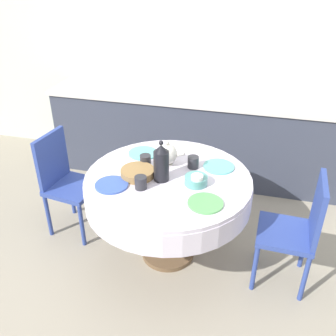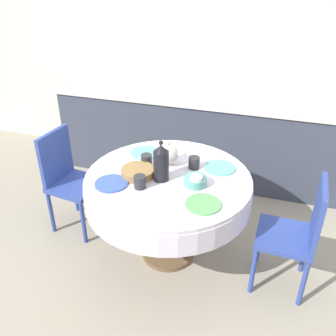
{
  "view_description": "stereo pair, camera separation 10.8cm",
  "coord_description": "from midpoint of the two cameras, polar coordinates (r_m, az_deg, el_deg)",
  "views": [
    {
      "loc": [
        0.59,
        -2.31,
        2.26
      ],
      "look_at": [
        0.0,
        0.0,
        0.85
      ],
      "focal_mm": 40.0,
      "sensor_mm": 36.0,
      "label": 1
    },
    {
      "loc": [
        0.7,
        -2.29,
        2.26
      ],
      "look_at": [
        0.0,
        0.0,
        0.85
      ],
      "focal_mm": 40.0,
      "sensor_mm": 36.0,
      "label": 2
    }
  ],
  "objects": [
    {
      "name": "cup_near_right",
      "position": [
        2.68,
        3.28,
        -2.03
      ],
      "size": [
        0.09,
        0.09,
        0.09
      ],
      "primitive_type": "cylinder",
      "color": "white",
      "rests_on": "dining_table"
    },
    {
      "name": "plate_far_left",
      "position": [
        3.14,
        -4.82,
        2.26
      ],
      "size": [
        0.24,
        0.24,
        0.01
      ],
      "primitive_type": "cylinder",
      "color": "#60BCB7",
      "rests_on": "dining_table"
    },
    {
      "name": "teapot",
      "position": [
        2.93,
        -1.17,
        2.12
      ],
      "size": [
        0.22,
        0.16,
        0.21
      ],
      "color": "silver",
      "rests_on": "dining_table"
    },
    {
      "name": "plate_near_left",
      "position": [
        2.75,
        -9.7,
        -2.56
      ],
      "size": [
        0.24,
        0.24,
        0.01
      ],
      "primitive_type": "cylinder",
      "color": "#3856AD",
      "rests_on": "dining_table"
    },
    {
      "name": "wall_back",
      "position": [
        4.19,
        5.37,
        17.16
      ],
      "size": [
        7.0,
        0.05,
        2.6
      ],
      "color": "beige",
      "rests_on": "ground_plane"
    },
    {
      "name": "coffee_carafe",
      "position": [
        2.72,
        -2.18,
        0.76
      ],
      "size": [
        0.11,
        0.11,
        0.32
      ],
      "color": "black",
      "rests_on": "dining_table"
    },
    {
      "name": "plate_far_right",
      "position": [
        2.96,
        6.7,
        0.21
      ],
      "size": [
        0.24,
        0.24,
        0.01
      ],
      "primitive_type": "cylinder",
      "color": "#60BCB7",
      "rests_on": "dining_table"
    },
    {
      "name": "chair_left",
      "position": [
        2.87,
        18.13,
        -8.64
      ],
      "size": [
        0.42,
        0.42,
        0.93
      ],
      "rotation": [
        0.0,
        0.0,
        1.53
      ],
      "color": "#2D428E",
      "rests_on": "ground_plane"
    },
    {
      "name": "fruit_bowl",
      "position": [
        2.72,
        3.16,
        -1.89
      ],
      "size": [
        0.17,
        0.17,
        0.06
      ],
      "primitive_type": "cylinder",
      "color": "#569993",
      "rests_on": "dining_table"
    },
    {
      "name": "bread_basket",
      "position": [
        2.83,
        -5.75,
        -0.73
      ],
      "size": [
        0.25,
        0.25,
        0.06
      ],
      "primitive_type": "cylinder",
      "color": "olive",
      "rests_on": "dining_table"
    },
    {
      "name": "cup_near_left",
      "position": [
        2.67,
        -5.34,
        -2.24
      ],
      "size": [
        0.09,
        0.09,
        0.09
      ],
      "primitive_type": "cylinder",
      "color": "#28282D",
      "rests_on": "dining_table"
    },
    {
      "name": "kitchen_counter",
      "position": [
        4.15,
        4.04,
        4.95
      ],
      "size": [
        3.24,
        0.64,
        0.94
      ],
      "color": "#383D4C",
      "rests_on": "ground_plane"
    },
    {
      "name": "cup_far_left",
      "position": [
        2.94,
        -4.51,
        1.11
      ],
      "size": [
        0.09,
        0.09,
        0.09
      ],
      "primitive_type": "cylinder",
      "color": "#28282D",
      "rests_on": "dining_table"
    },
    {
      "name": "dining_table",
      "position": [
        2.88,
        -1.08,
        -3.54
      ],
      "size": [
        1.27,
        1.27,
        0.77
      ],
      "color": "brown",
      "rests_on": "ground_plane"
    },
    {
      "name": "chair_right",
      "position": [
        3.4,
        -16.34,
        -1.6
      ],
      "size": [
        0.45,
        0.45,
        0.93
      ],
      "rotation": [
        0.0,
        0.0,
        -1.72
      ],
      "color": "#2D428E",
      "rests_on": "ground_plane"
    },
    {
      "name": "ground_plane",
      "position": [
        3.29,
        -0.97,
        -12.9
      ],
      "size": [
        12.0,
        12.0,
        0.0
      ],
      "primitive_type": "plane",
      "color": "#9E937F"
    },
    {
      "name": "plate_near_right",
      "position": [
        2.53,
        4.5,
        -5.38
      ],
      "size": [
        0.24,
        0.24,
        0.01
      ],
      "primitive_type": "cylinder",
      "color": "#5BA85B",
      "rests_on": "dining_table"
    },
    {
      "name": "cup_far_right",
      "position": [
        2.92,
        2.8,
        0.9
      ],
      "size": [
        0.09,
        0.09,
        0.09
      ],
      "primitive_type": "cylinder",
      "color": "#28282D",
      "rests_on": "dining_table"
    }
  ]
}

